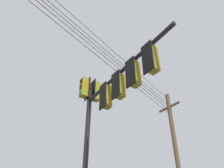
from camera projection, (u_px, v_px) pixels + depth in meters
The scene contains 3 objects.
signal_mast_assembly at pixel (105, 106), 8.39m from camera, with size 0.97×5.27×7.39m.
utility_pole_wooden at pixel (178, 164), 14.59m from camera, with size 0.30×1.91×10.49m.
overhead_wire_span at pixel (82, 33), 11.27m from camera, with size 17.35×4.71×1.88m.
Camera 1 is at (3.97, 8.32, 1.36)m, focal length 36.99 mm.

